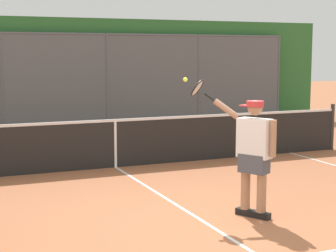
# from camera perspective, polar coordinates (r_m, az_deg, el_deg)

# --- Properties ---
(ground_plane) EXTENTS (60.00, 60.00, 0.00)m
(ground_plane) POSITION_cam_1_polar(r_m,az_deg,el_deg) (7.38, 4.57, -10.29)
(ground_plane) COLOR #A8603D
(fence_backdrop) EXTENTS (18.03, 1.37, 3.26)m
(fence_backdrop) POSITION_cam_1_polar(r_m,az_deg,el_deg) (16.89, -11.80, 5.19)
(fence_backdrop) COLOR #565B60
(fence_backdrop) RESTS_ON ground
(tennis_net) EXTENTS (10.68, 0.09, 1.07)m
(tennis_net) POSITION_cam_1_polar(r_m,az_deg,el_deg) (11.03, -5.41, -1.70)
(tennis_net) COLOR #2D2D2D
(tennis_net) RESTS_ON ground
(tennis_player) EXTENTS (0.92, 1.11, 1.91)m
(tennis_player) POSITION_cam_1_polar(r_m,az_deg,el_deg) (7.69, 8.66, -2.41)
(tennis_player) COLOR black
(tennis_player) RESTS_ON ground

